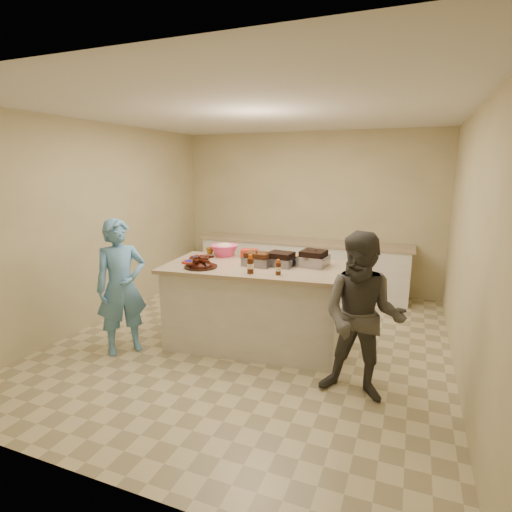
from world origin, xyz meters
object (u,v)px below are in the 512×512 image
at_px(rib_platter, 201,267).
at_px(bbq_bottle_b, 278,275).
at_px(guest_gray, 358,396).
at_px(mustard_bottle, 247,264).
at_px(island, 255,343).
at_px(guest_blue, 126,350).
at_px(roasting_pan, 313,266).
at_px(plastic_cup, 210,255).
at_px(bbq_bottle_a, 250,273).
at_px(coleslaw_bowl, 225,256).

height_order(rib_platter, bbq_bottle_b, bbq_bottle_b).
bearing_deg(guest_gray, mustard_bottle, 156.31).
height_order(island, guest_gray, island).
distance_m(island, rib_platter, 1.16).
bearing_deg(guest_blue, mustard_bottle, -20.73).
relative_size(island, guest_gray, 1.33).
height_order(mustard_bottle, guest_gray, mustard_bottle).
bearing_deg(roasting_pan, guest_blue, -147.25).
xyz_separation_m(roasting_pan, bbq_bottle_b, (-0.25, -0.53, 0.00)).
bearing_deg(guest_blue, island, -23.59).
relative_size(island, plastic_cup, 20.01).
distance_m(bbq_bottle_b, plastic_cup, 1.32).
bearing_deg(rib_platter, mustard_bottle, 39.67).
distance_m(rib_platter, bbq_bottle_b, 0.93).
height_order(roasting_pan, bbq_bottle_b, bbq_bottle_b).
relative_size(bbq_bottle_b, guest_blue, 0.11).
distance_m(bbq_bottle_a, plastic_cup, 1.10).
bearing_deg(bbq_bottle_b, bbq_bottle_a, -169.76).
xyz_separation_m(island, guest_gray, (1.33, -0.72, 0.00)).
height_order(coleslaw_bowl, guest_gray, coleslaw_bowl).
bearing_deg(plastic_cup, bbq_bottle_a, -38.71).
height_order(bbq_bottle_b, mustard_bottle, bbq_bottle_b).
bearing_deg(bbq_bottle_a, guest_gray, -15.94).
xyz_separation_m(roasting_pan, guest_blue, (-1.98, -0.96, -0.98)).
distance_m(island, bbq_bottle_b, 1.11).
relative_size(rib_platter, plastic_cup, 3.66).
bearing_deg(bbq_bottle_b, island, 142.06).
distance_m(coleslaw_bowl, plastic_cup, 0.21).
height_order(rib_platter, guest_blue, rib_platter).
distance_m(rib_platter, guest_blue, 1.33).
bearing_deg(bbq_bottle_b, guest_blue, -166.09).
height_order(bbq_bottle_a, guest_blue, bbq_bottle_a).
bearing_deg(coleslaw_bowl, guest_gray, -29.15).
relative_size(mustard_bottle, guest_blue, 0.09).
relative_size(bbq_bottle_a, bbq_bottle_b, 1.23).
bearing_deg(rib_platter, roasting_pan, 24.84).
xyz_separation_m(rib_platter, coleslaw_bowl, (-0.02, 0.66, -0.00)).
distance_m(rib_platter, bbq_bottle_a, 0.63).
height_order(bbq_bottle_a, guest_gray, bbq_bottle_a).
height_order(roasting_pan, guest_blue, roasting_pan).
height_order(island, roasting_pan, roasting_pan).
xyz_separation_m(rib_platter, guest_gray, (1.86, -0.39, -0.98)).
height_order(rib_platter, bbq_bottle_a, bbq_bottle_a).
bearing_deg(plastic_cup, guest_blue, -118.31).
distance_m(rib_platter, guest_gray, 2.14).
bearing_deg(plastic_cup, rib_platter, -70.54).
bearing_deg(island, guest_gray, -34.04).
relative_size(bbq_bottle_b, mustard_bottle, 1.25).
distance_m(bbq_bottle_a, guest_gray, 1.62).
height_order(plastic_cup, guest_blue, plastic_cup).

